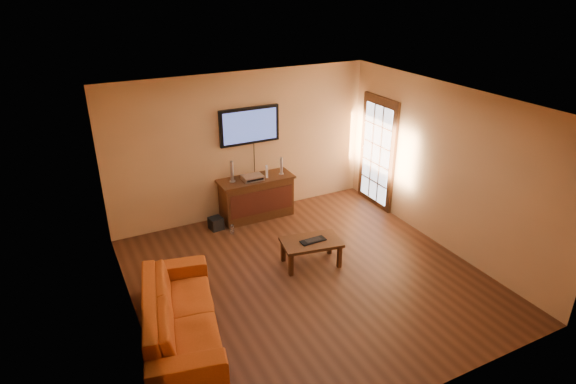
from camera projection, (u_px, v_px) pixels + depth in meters
ground_plane at (308, 278)px, 7.31m from camera, size 5.00×5.00×0.00m
room_walls at (290, 161)px, 7.12m from camera, size 5.00×5.00×5.00m
french_door at (377, 154)px, 9.27m from camera, size 0.07×1.02×2.22m
media_console at (257, 197)px, 9.00m from camera, size 1.41×0.54×0.79m
television at (249, 126)px, 8.63m from camera, size 1.14×0.08×0.67m
coffee_table at (311, 244)px, 7.52m from camera, size 0.99×0.70×0.42m
sofa at (180, 306)px, 5.99m from camera, size 1.09×2.33×0.88m
speaker_left at (232, 172)px, 8.62m from camera, size 0.11×0.11×0.39m
speaker_right at (281, 166)px, 8.96m from camera, size 0.09×0.09×0.33m
av_receiver at (253, 178)px, 8.76m from camera, size 0.37×0.27×0.08m
game_console at (267, 172)px, 8.86m from camera, size 0.09×0.15×0.20m
subwoofer at (216, 223)px, 8.67m from camera, size 0.25×0.25×0.22m
bottle at (232, 229)px, 8.50m from camera, size 0.07×0.07×0.20m
keyboard at (313, 240)px, 7.48m from camera, size 0.41×0.16×0.02m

